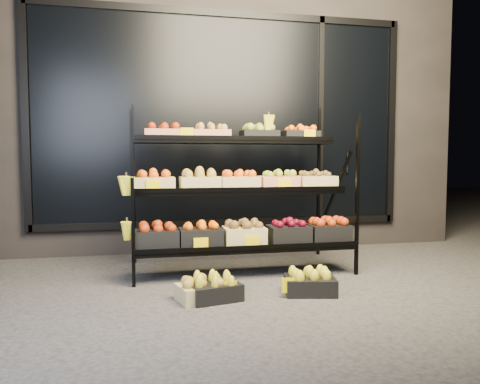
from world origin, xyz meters
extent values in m
plane|color=#514F4C|center=(0.00, 0.00, 0.00)|extent=(24.00, 24.00, 0.00)
cube|color=#2D2826|center=(0.00, 2.60, 1.75)|extent=(6.00, 2.00, 3.50)
cube|color=black|center=(0.00, 1.58, 1.55)|extent=(4.20, 0.04, 2.40)
cube|color=black|center=(0.00, 1.56, 0.34)|extent=(4.30, 0.06, 0.08)
cube|color=black|center=(0.00, 1.56, 2.76)|extent=(4.30, 0.06, 0.08)
cube|color=black|center=(-2.15, 1.56, 1.55)|extent=(0.08, 0.06, 2.50)
cube|color=black|center=(2.15, 1.56, 1.55)|extent=(0.08, 0.06, 2.50)
cube|color=black|center=(1.20, 1.56, 1.55)|extent=(0.06, 0.06, 2.50)
cylinder|color=black|center=(1.55, 1.53, 1.05)|extent=(0.02, 0.02, 0.25)
cube|color=black|center=(-1.02, 0.18, 0.75)|extent=(0.03, 0.03, 1.50)
cube|color=black|center=(1.02, 0.18, 0.75)|extent=(0.03, 0.03, 1.50)
cube|color=black|center=(-1.02, 1.15, 0.83)|extent=(0.03, 0.03, 1.66)
cube|color=black|center=(1.02, 1.15, 0.83)|extent=(0.03, 0.03, 1.66)
cube|color=black|center=(0.00, 0.35, 0.27)|extent=(2.05, 0.42, 0.03)
cube|color=black|center=(0.00, 0.15, 0.30)|extent=(2.05, 0.02, 0.05)
cube|color=black|center=(0.00, 0.65, 0.77)|extent=(2.05, 0.40, 0.03)
cube|color=black|center=(0.00, 0.46, 0.80)|extent=(2.05, 0.02, 0.05)
cube|color=black|center=(0.00, 0.95, 1.27)|extent=(2.05, 0.40, 0.03)
cube|color=black|center=(0.00, 0.76, 1.30)|extent=(2.05, 0.02, 0.05)
cube|color=tan|center=(-0.72, 0.95, 1.33)|extent=(0.38, 0.28, 0.11)
ellipsoid|color=#AF260C|center=(-0.72, 0.95, 1.42)|extent=(0.32, 0.24, 0.07)
cube|color=tan|center=(-0.24, 0.95, 1.33)|extent=(0.38, 0.28, 0.11)
ellipsoid|color=gold|center=(-0.24, 0.95, 1.42)|extent=(0.32, 0.24, 0.07)
cube|color=black|center=(0.27, 0.95, 1.33)|extent=(0.38, 0.28, 0.11)
ellipsoid|color=#98B12C|center=(0.27, 0.95, 1.42)|extent=(0.32, 0.24, 0.07)
cube|color=black|center=(0.72, 0.95, 1.33)|extent=(0.38, 0.28, 0.11)
ellipsoid|color=orange|center=(0.72, 0.95, 1.42)|extent=(0.32, 0.24, 0.07)
cube|color=#D8C47C|center=(-0.83, 0.65, 0.85)|extent=(0.38, 0.28, 0.14)
ellipsoid|color=orange|center=(-0.83, 0.65, 0.95)|extent=(0.32, 0.24, 0.07)
cube|color=#D8C47C|center=(-0.39, 0.65, 0.85)|extent=(0.38, 0.28, 0.14)
ellipsoid|color=gold|center=(-0.39, 0.65, 0.95)|extent=(0.32, 0.24, 0.07)
cube|color=#D8C47C|center=(-0.01, 0.65, 0.85)|extent=(0.38, 0.28, 0.14)
ellipsoid|color=orange|center=(-0.01, 0.65, 0.95)|extent=(0.32, 0.24, 0.07)
cube|color=tan|center=(0.39, 0.65, 0.85)|extent=(0.38, 0.28, 0.14)
ellipsoid|color=#98B12C|center=(0.39, 0.65, 0.95)|extent=(0.32, 0.24, 0.07)
cube|color=#D8C47C|center=(0.79, 0.65, 0.85)|extent=(0.38, 0.28, 0.14)
ellipsoid|color=brown|center=(0.79, 0.65, 0.95)|extent=(0.32, 0.24, 0.07)
cube|color=black|center=(-0.82, 0.35, 0.37)|extent=(0.38, 0.28, 0.18)
ellipsoid|color=#AF260C|center=(-0.82, 0.35, 0.49)|extent=(0.32, 0.24, 0.07)
cube|color=black|center=(-0.43, 0.35, 0.37)|extent=(0.38, 0.28, 0.18)
ellipsoid|color=orange|center=(-0.43, 0.35, 0.49)|extent=(0.32, 0.24, 0.07)
cube|color=#D8C47C|center=(-0.02, 0.35, 0.37)|extent=(0.38, 0.28, 0.18)
ellipsoid|color=brown|center=(-0.02, 0.35, 0.49)|extent=(0.32, 0.24, 0.07)
cube|color=black|center=(0.41, 0.35, 0.37)|extent=(0.38, 0.28, 0.18)
ellipsoid|color=maroon|center=(0.41, 0.35, 0.49)|extent=(0.32, 0.24, 0.07)
cube|color=black|center=(0.81, 0.35, 0.37)|extent=(0.38, 0.28, 0.18)
ellipsoid|color=#AF260C|center=(0.81, 0.35, 0.49)|extent=(0.32, 0.24, 0.07)
ellipsoid|color=yellow|center=(-1.07, 0.20, 0.96)|extent=(0.14, 0.08, 0.22)
ellipsoid|color=yellow|center=(-1.07, 0.20, 0.57)|extent=(0.14, 0.08, 0.22)
ellipsoid|color=yellow|center=(0.35, 0.85, 1.55)|extent=(0.14, 0.08, 0.22)
cube|color=#FDD700|center=(-0.84, 0.50, 0.84)|extent=(0.13, 0.01, 0.12)
cube|color=#FDD700|center=(0.42, 0.50, 0.84)|extent=(0.13, 0.01, 0.12)
cube|color=#FDD700|center=(0.78, 0.80, 1.34)|extent=(0.13, 0.01, 0.12)
cube|color=#FDD700|center=(-0.50, 0.80, 1.34)|extent=(0.13, 0.01, 0.12)
cube|color=#FDD700|center=(-0.44, 0.20, 0.34)|extent=(0.13, 0.01, 0.12)
cube|color=#FDD700|center=(0.02, 0.20, 0.34)|extent=(0.13, 0.01, 0.12)
cube|color=#FDD700|center=(-0.31, -0.40, 0.06)|extent=(0.13, 0.01, 0.12)
cube|color=#FDD700|center=(0.18, -0.40, 0.06)|extent=(0.13, 0.01, 0.12)
cube|color=#D8C47C|center=(-0.50, -0.32, 0.06)|extent=(0.42, 0.36, 0.13)
ellipsoid|color=gold|center=(-0.50, -0.32, 0.16)|extent=(0.36, 0.30, 0.07)
cube|color=black|center=(-0.41, -0.33, 0.07)|extent=(0.44, 0.37, 0.13)
ellipsoid|color=yellow|center=(-0.41, -0.33, 0.16)|extent=(0.37, 0.31, 0.07)
cube|color=black|center=(0.37, -0.33, 0.07)|extent=(0.45, 0.37, 0.14)
ellipsoid|color=yellow|center=(0.37, -0.33, 0.17)|extent=(0.38, 0.31, 0.07)
camera|label=1|loc=(-0.96, -3.85, 1.09)|focal=35.00mm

